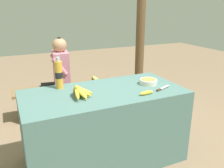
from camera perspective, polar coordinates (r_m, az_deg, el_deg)
ground_plane at (r=2.54m, az=-1.79°, el=-17.44°), size 12.00×12.00×0.00m
market_counter at (r=2.35m, az=-1.87°, el=-10.16°), size 1.50×0.74×0.73m
banana_bunch_ripe at (r=2.06m, az=-7.82°, el=-1.54°), size 0.18×0.28×0.12m
serving_bowl at (r=2.41m, az=8.74°, el=0.66°), size 0.18×0.18×0.05m
water_bottle at (r=2.29m, az=-12.67°, el=2.26°), size 0.07×0.07×0.33m
loose_banana_front at (r=2.12m, az=8.28°, el=-2.10°), size 0.15×0.05×0.04m
knife at (r=2.28m, az=11.76°, el=-1.10°), size 0.20×0.10×0.02m
wooden_bench at (r=3.44m, az=-10.87°, el=-1.43°), size 1.46×0.32×0.41m
seated_vendor at (r=3.31m, az=-12.84°, el=2.86°), size 0.43×0.41×1.10m
banana_bunch_green at (r=3.52m, az=-4.19°, el=1.33°), size 0.13×0.24×0.10m
support_post_far at (r=3.90m, az=6.93°, el=14.49°), size 0.14×0.14×2.46m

